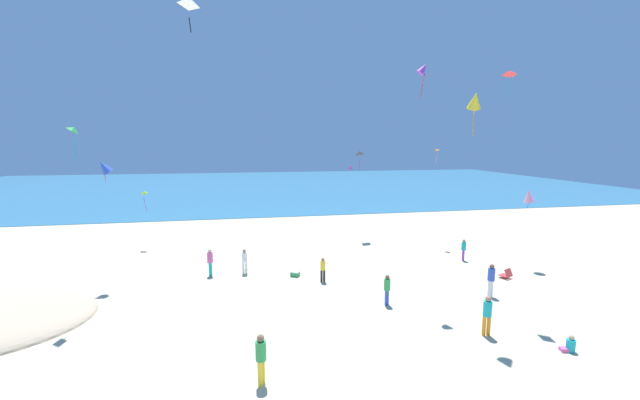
{
  "coord_description": "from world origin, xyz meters",
  "views": [
    {
      "loc": [
        -3.42,
        -10.33,
        7.74
      ],
      "look_at": [
        0.0,
        8.2,
        4.82
      ],
      "focal_mm": 20.74,
      "sensor_mm": 36.0,
      "label": 1
    }
  ],
  "objects_px": {
    "person_6": "(570,345)",
    "kite_magenta": "(350,168)",
    "person_3": "(323,268)",
    "person_7": "(464,248)",
    "person_2": "(491,278)",
    "person_1": "(210,260)",
    "beach_chair_far_left": "(506,274)",
    "person_5": "(261,356)",
    "kite_blue": "(104,167)",
    "person_8": "(387,288)",
    "person_0": "(487,313)",
    "cooler_box": "(295,274)",
    "kite_orange": "(437,150)",
    "kite_yellow": "(475,100)",
    "kite_white": "(189,1)",
    "person_4": "(245,260)",
    "kite_lime": "(144,193)",
    "kite_pink": "(529,196)",
    "kite_red": "(510,73)",
    "kite_black": "(359,153)",
    "kite_purple": "(423,69)",
    "kite_green": "(75,130)"
  },
  "relations": [
    {
      "from": "person_6",
      "to": "kite_magenta",
      "type": "distance_m",
      "value": 32.11
    },
    {
      "from": "person_3",
      "to": "person_7",
      "type": "distance_m",
      "value": 10.08
    },
    {
      "from": "person_2",
      "to": "person_6",
      "type": "height_order",
      "value": "person_2"
    },
    {
      "from": "person_1",
      "to": "person_7",
      "type": "bearing_deg",
      "value": 7.2
    },
    {
      "from": "kite_magenta",
      "to": "beach_chair_far_left",
      "type": "bearing_deg",
      "value": -83.75
    },
    {
      "from": "person_5",
      "to": "kite_blue",
      "type": "height_order",
      "value": "kite_blue"
    },
    {
      "from": "person_8",
      "to": "person_0",
      "type": "bearing_deg",
      "value": -5.14
    },
    {
      "from": "cooler_box",
      "to": "kite_orange",
      "type": "relative_size",
      "value": 0.55
    },
    {
      "from": "kite_yellow",
      "to": "kite_white",
      "type": "xyz_separation_m",
      "value": [
        -10.42,
        -1.66,
        2.42
      ]
    },
    {
      "from": "kite_yellow",
      "to": "person_7",
      "type": "bearing_deg",
      "value": 58.12
    },
    {
      "from": "person_4",
      "to": "person_6",
      "type": "bearing_deg",
      "value": -140.43
    },
    {
      "from": "kite_orange",
      "to": "kite_white",
      "type": "bearing_deg",
      "value": -138.05
    },
    {
      "from": "kite_lime",
      "to": "kite_white",
      "type": "relative_size",
      "value": 1.54
    },
    {
      "from": "beach_chair_far_left",
      "to": "kite_pink",
      "type": "relative_size",
      "value": 0.65
    },
    {
      "from": "person_3",
      "to": "kite_red",
      "type": "bearing_deg",
      "value": 55.57
    },
    {
      "from": "kite_black",
      "to": "kite_magenta",
      "type": "distance_m",
      "value": 14.42
    },
    {
      "from": "kite_lime",
      "to": "person_4",
      "type": "bearing_deg",
      "value": -44.38
    },
    {
      "from": "kite_purple",
      "to": "person_3",
      "type": "bearing_deg",
      "value": 150.69
    },
    {
      "from": "person_6",
      "to": "kite_magenta",
      "type": "height_order",
      "value": "kite_magenta"
    },
    {
      "from": "person_2",
      "to": "person_7",
      "type": "xyz_separation_m",
      "value": [
        1.88,
        5.54,
        -0.15
      ]
    },
    {
      "from": "person_1",
      "to": "kite_blue",
      "type": "xyz_separation_m",
      "value": [
        -5.19,
        -0.12,
        5.53
      ]
    },
    {
      "from": "kite_magenta",
      "to": "kite_lime",
      "type": "bearing_deg",
      "value": -144.22
    },
    {
      "from": "kite_red",
      "to": "kite_pink",
      "type": "xyz_separation_m",
      "value": [
        5.16,
        4.31,
        -6.32
      ]
    },
    {
      "from": "person_6",
      "to": "kite_blue",
      "type": "height_order",
      "value": "kite_blue"
    },
    {
      "from": "cooler_box",
      "to": "kite_lime",
      "type": "relative_size",
      "value": 0.39
    },
    {
      "from": "cooler_box",
      "to": "kite_purple",
      "type": "height_order",
      "value": "kite_purple"
    },
    {
      "from": "kite_black",
      "to": "kite_white",
      "type": "xyz_separation_m",
      "value": [
        -10.18,
        -16.75,
        4.89
      ]
    },
    {
      "from": "person_0",
      "to": "person_4",
      "type": "xyz_separation_m",
      "value": [
        -9.75,
        9.07,
        -0.1
      ]
    },
    {
      "from": "person_4",
      "to": "kite_black",
      "type": "distance_m",
      "value": 13.07
    },
    {
      "from": "person_1",
      "to": "cooler_box",
      "type": "bearing_deg",
      "value": -3.78
    },
    {
      "from": "beach_chair_far_left",
      "to": "person_7",
      "type": "distance_m",
      "value": 3.53
    },
    {
      "from": "kite_yellow",
      "to": "beach_chair_far_left",
      "type": "bearing_deg",
      "value": 38.61
    },
    {
      "from": "person_2",
      "to": "kite_green",
      "type": "relative_size",
      "value": 1.11
    },
    {
      "from": "kite_red",
      "to": "person_5",
      "type": "bearing_deg",
      "value": -159.17
    },
    {
      "from": "kite_red",
      "to": "kite_orange",
      "type": "height_order",
      "value": "kite_red"
    },
    {
      "from": "person_4",
      "to": "kite_white",
      "type": "xyz_separation_m",
      "value": [
        -1.07,
        -9.59,
        10.95
      ]
    },
    {
      "from": "kite_magenta",
      "to": "kite_orange",
      "type": "bearing_deg",
      "value": -83.18
    },
    {
      "from": "kite_purple",
      "to": "person_2",
      "type": "bearing_deg",
      "value": -16.17
    },
    {
      "from": "person_3",
      "to": "kite_yellow",
      "type": "xyz_separation_m",
      "value": [
        5.01,
        -5.79,
        8.59
      ]
    },
    {
      "from": "kite_blue",
      "to": "kite_pink",
      "type": "height_order",
      "value": "kite_blue"
    },
    {
      "from": "kite_red",
      "to": "kite_white",
      "type": "xyz_separation_m",
      "value": [
        -13.17,
        -3.38,
        0.99
      ]
    },
    {
      "from": "cooler_box",
      "to": "person_2",
      "type": "xyz_separation_m",
      "value": [
        9.43,
        -4.67,
        0.83
      ]
    },
    {
      "from": "person_0",
      "to": "person_6",
      "type": "height_order",
      "value": "person_0"
    },
    {
      "from": "cooler_box",
      "to": "kite_blue",
      "type": "height_order",
      "value": "kite_blue"
    },
    {
      "from": "person_4",
      "to": "person_3",
      "type": "bearing_deg",
      "value": -125.22
    },
    {
      "from": "person_4",
      "to": "kite_orange",
      "type": "height_order",
      "value": "kite_orange"
    },
    {
      "from": "person_4",
      "to": "person_5",
      "type": "relative_size",
      "value": 0.87
    },
    {
      "from": "person_3",
      "to": "person_8",
      "type": "bearing_deg",
      "value": 28.49
    },
    {
      "from": "person_1",
      "to": "kite_pink",
      "type": "bearing_deg",
      "value": 1.93
    },
    {
      "from": "person_0",
      "to": "kite_blue",
      "type": "distance_m",
      "value": 19.92
    }
  ]
}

